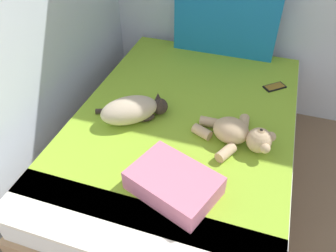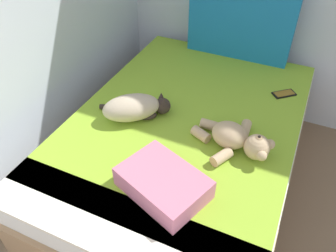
% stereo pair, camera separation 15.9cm
% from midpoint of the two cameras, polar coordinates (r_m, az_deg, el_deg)
% --- Properties ---
extents(bed, '(1.34, 1.94, 0.56)m').
position_cam_midpoint_polar(bed, '(2.21, 0.48, -4.20)').
color(bed, '#9E7A56').
rests_on(bed, ground_plane).
extents(patterned_cushion, '(0.77, 0.12, 0.54)m').
position_cam_midpoint_polar(patterned_cushion, '(2.62, 8.11, 17.65)').
color(patterned_cushion, '#1972AD').
rests_on(patterned_cushion, bed).
extents(cat, '(0.43, 0.36, 0.15)m').
position_cam_midpoint_polar(cat, '(1.98, -8.42, 2.67)').
color(cat, '#C6B293').
rests_on(cat, bed).
extents(teddy_bear, '(0.46, 0.39, 0.15)m').
position_cam_midpoint_polar(teddy_bear, '(1.83, 9.57, -1.44)').
color(teddy_bear, tan).
rests_on(teddy_bear, bed).
extents(cell_phone, '(0.16, 0.15, 0.01)m').
position_cam_midpoint_polar(cell_phone, '(2.36, 15.95, 6.40)').
color(cell_phone, black).
rests_on(cell_phone, bed).
extents(throw_pillow, '(0.47, 0.40, 0.11)m').
position_cam_midpoint_polar(throw_pillow, '(1.58, -1.95, -9.85)').
color(throw_pillow, '#D1728C').
rests_on(throw_pillow, bed).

